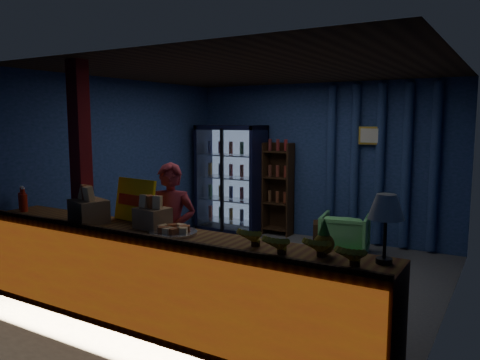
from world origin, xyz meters
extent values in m
plane|color=#515154|center=(0.00, 0.00, 0.00)|extent=(4.60, 4.60, 0.00)
plane|color=navy|center=(0.00, 2.20, 1.30)|extent=(4.60, 0.00, 4.60)
plane|color=navy|center=(0.00, -2.20, 1.30)|extent=(4.60, 0.00, 4.60)
plane|color=navy|center=(-2.30, 0.00, 1.30)|extent=(0.00, 4.40, 4.40)
plane|color=navy|center=(2.30, 0.00, 1.30)|extent=(0.00, 4.40, 4.40)
plane|color=#472D19|center=(0.00, 0.00, 2.60)|extent=(4.60, 4.60, 0.00)
cube|color=brown|center=(0.00, -1.90, 0.47)|extent=(4.40, 0.55, 0.95)
cube|color=red|center=(0.00, -2.19, 0.47)|extent=(4.35, 0.02, 0.81)
cube|color=#3C2513|center=(0.00, -2.17, 0.97)|extent=(4.40, 0.04, 0.04)
cube|color=maroon|center=(-1.05, -1.90, 1.30)|extent=(0.16, 0.16, 2.60)
cube|color=black|center=(-1.55, 2.12, 0.95)|extent=(1.20, 0.06, 1.90)
cube|color=black|center=(-2.12, 1.85, 0.95)|extent=(0.06, 0.60, 1.90)
cube|color=black|center=(-0.98, 1.85, 0.95)|extent=(0.06, 0.60, 1.90)
cube|color=black|center=(-1.55, 1.85, 1.86)|extent=(1.20, 0.60, 0.08)
cube|color=black|center=(-1.55, 1.85, 0.04)|extent=(1.20, 0.60, 0.08)
cube|color=#99B2D8|center=(-1.55, 2.07, 0.95)|extent=(1.08, 0.02, 1.74)
cube|color=white|center=(-1.55, 1.57, 0.95)|extent=(1.12, 0.02, 1.78)
cube|color=black|center=(-1.55, 1.55, 0.95)|extent=(0.05, 0.05, 1.80)
cube|color=silver|center=(-1.55, 1.85, 0.17)|extent=(1.08, 0.48, 0.02)
cylinder|color=#B02F19|center=(-2.00, 1.85, 0.30)|extent=(0.07, 0.07, 0.22)
cylinder|color=#165A21|center=(-1.77, 1.85, 0.30)|extent=(0.07, 0.07, 0.22)
cylinder|color=#AE761A|center=(-1.55, 1.85, 0.30)|extent=(0.07, 0.07, 0.22)
cylinder|color=navy|center=(-1.32, 1.85, 0.30)|extent=(0.07, 0.07, 0.22)
cylinder|color=maroon|center=(-1.10, 1.85, 0.30)|extent=(0.07, 0.07, 0.22)
cube|color=silver|center=(-1.55, 1.85, 0.57)|extent=(1.08, 0.48, 0.02)
cylinder|color=#165A21|center=(-2.00, 1.85, 0.70)|extent=(0.07, 0.07, 0.22)
cylinder|color=#AE761A|center=(-1.77, 1.85, 0.70)|extent=(0.07, 0.07, 0.22)
cylinder|color=navy|center=(-1.55, 1.85, 0.70)|extent=(0.07, 0.07, 0.22)
cylinder|color=maroon|center=(-1.32, 1.85, 0.70)|extent=(0.07, 0.07, 0.22)
cylinder|color=#B02F19|center=(-1.10, 1.85, 0.70)|extent=(0.07, 0.07, 0.22)
cube|color=silver|center=(-1.55, 1.85, 0.97)|extent=(1.08, 0.48, 0.02)
cylinder|color=#AE761A|center=(-2.00, 1.85, 1.10)|extent=(0.07, 0.07, 0.22)
cylinder|color=navy|center=(-1.77, 1.85, 1.10)|extent=(0.07, 0.07, 0.22)
cylinder|color=maroon|center=(-1.55, 1.85, 1.10)|extent=(0.07, 0.07, 0.22)
cylinder|color=#B02F19|center=(-1.32, 1.85, 1.10)|extent=(0.07, 0.07, 0.22)
cylinder|color=#165A21|center=(-1.10, 1.85, 1.10)|extent=(0.07, 0.07, 0.22)
cube|color=silver|center=(-1.55, 1.85, 1.37)|extent=(1.08, 0.48, 0.02)
cylinder|color=navy|center=(-2.00, 1.85, 1.50)|extent=(0.07, 0.07, 0.22)
cylinder|color=maroon|center=(-1.77, 1.85, 1.50)|extent=(0.07, 0.07, 0.22)
cylinder|color=#B02F19|center=(-1.55, 1.85, 1.50)|extent=(0.07, 0.07, 0.22)
cylinder|color=#165A21|center=(-1.32, 1.85, 1.50)|extent=(0.07, 0.07, 0.22)
cylinder|color=#AE761A|center=(-1.10, 1.85, 1.50)|extent=(0.07, 0.07, 0.22)
cube|color=#3C2513|center=(-0.70, 2.15, 0.80)|extent=(0.50, 0.02, 1.60)
cube|color=#3C2513|center=(-0.93, 2.02, 0.80)|extent=(0.03, 0.28, 1.60)
cube|color=#3C2513|center=(-0.46, 2.02, 0.80)|extent=(0.03, 0.28, 1.60)
cube|color=#3C2513|center=(-0.70, 2.02, 0.10)|extent=(0.46, 0.26, 0.02)
cube|color=#3C2513|center=(-0.70, 2.02, 0.55)|extent=(0.46, 0.26, 0.02)
cube|color=#3C2513|center=(-0.70, 2.02, 1.00)|extent=(0.46, 0.26, 0.02)
cube|color=#3C2513|center=(-0.70, 2.02, 1.45)|extent=(0.46, 0.26, 0.02)
cylinder|color=navy|center=(0.20, 2.14, 1.30)|extent=(0.14, 0.14, 2.50)
cylinder|color=navy|center=(0.60, 2.14, 1.30)|extent=(0.14, 0.14, 2.50)
cylinder|color=navy|center=(1.00, 2.14, 1.30)|extent=(0.14, 0.14, 2.50)
cylinder|color=navy|center=(1.40, 2.14, 1.30)|extent=(0.14, 0.14, 2.50)
cylinder|color=navy|center=(1.80, 2.14, 1.30)|extent=(0.14, 0.14, 2.50)
cube|color=gold|center=(0.85, 2.10, 1.75)|extent=(0.36, 0.03, 0.28)
cube|color=silver|center=(0.85, 2.08, 1.75)|extent=(0.30, 0.01, 0.22)
imported|color=maroon|center=(-0.38, -1.28, 0.77)|extent=(0.65, 0.54, 1.53)
imported|color=#5CB962|center=(0.72, 1.37, 0.31)|extent=(0.77, 0.79, 0.63)
cube|color=#3C2513|center=(0.50, 1.37, 0.23)|extent=(0.61, 0.53, 0.47)
cylinder|color=#3C2513|center=(0.50, 1.37, 0.51)|extent=(0.09, 0.09, 0.09)
cube|color=yellow|center=(-0.52, -1.68, 1.17)|extent=(0.56, 0.17, 0.44)
cube|color=red|center=(-0.52, -1.70, 1.17)|extent=(0.47, 0.09, 0.11)
cylinder|color=red|center=(-2.12, -1.87, 1.05)|extent=(0.09, 0.09, 0.20)
cylinder|color=red|center=(-2.12, -1.87, 1.19)|extent=(0.04, 0.04, 0.08)
cylinder|color=white|center=(-2.12, -1.87, 1.22)|extent=(0.04, 0.04, 0.02)
cylinder|color=red|center=(-1.98, -1.95, 1.05)|extent=(0.09, 0.09, 0.20)
cylinder|color=red|center=(-1.98, -1.95, 1.19)|extent=(0.04, 0.04, 0.08)
cylinder|color=white|center=(-1.98, -1.95, 1.22)|extent=(0.04, 0.04, 0.02)
cube|color=#987149|center=(-0.88, -1.97, 1.07)|extent=(0.44, 0.40, 0.24)
cube|color=orange|center=(-0.97, -1.94, 1.26)|extent=(0.11, 0.09, 0.15)
cube|color=orange|center=(-0.88, -1.97, 1.26)|extent=(0.11, 0.09, 0.15)
cube|color=orange|center=(-0.80, -2.00, 1.26)|extent=(0.11, 0.09, 0.15)
cube|color=#987149|center=(-0.17, -1.82, 1.05)|extent=(0.33, 0.29, 0.20)
cube|color=orange|center=(-0.24, -1.81, 1.21)|extent=(0.09, 0.06, 0.13)
cube|color=orange|center=(-0.17, -1.82, 1.21)|extent=(0.09, 0.06, 0.13)
cube|color=orange|center=(-0.09, -1.83, 1.21)|extent=(0.09, 0.06, 0.13)
cylinder|color=silver|center=(0.16, -1.91, 0.96)|extent=(0.45, 0.45, 0.02)
cube|color=orange|center=(0.25, -1.91, 1.00)|extent=(0.10, 0.07, 0.05)
cube|color=orange|center=(0.22, -1.85, 1.00)|extent=(0.12, 0.12, 0.05)
cube|color=orange|center=(0.16, -1.82, 1.00)|extent=(0.07, 0.10, 0.05)
cube|color=orange|center=(0.10, -1.85, 1.00)|extent=(0.12, 0.12, 0.05)
cube|color=orange|center=(0.07, -1.91, 1.00)|extent=(0.10, 0.07, 0.05)
cube|color=orange|center=(0.10, -1.97, 1.00)|extent=(0.12, 0.12, 0.05)
cube|color=orange|center=(0.16, -2.00, 1.00)|extent=(0.07, 0.10, 0.05)
cube|color=orange|center=(0.22, -1.97, 1.00)|extent=(0.12, 0.12, 0.05)
cylinder|color=black|center=(2.05, -1.82, 0.97)|extent=(0.12, 0.12, 0.04)
cylinder|color=black|center=(2.05, -1.82, 1.15)|extent=(0.02, 0.02, 0.36)
cone|color=white|center=(2.05, -1.82, 1.37)|extent=(0.26, 0.26, 0.18)
sphere|color=olive|center=(1.59, -1.85, 1.04)|extent=(0.16, 0.16, 0.16)
cone|color=#215D20|center=(1.59, -1.85, 1.18)|extent=(0.09, 0.09, 0.13)
camera|label=1|loc=(2.84, -5.20, 1.99)|focal=35.00mm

